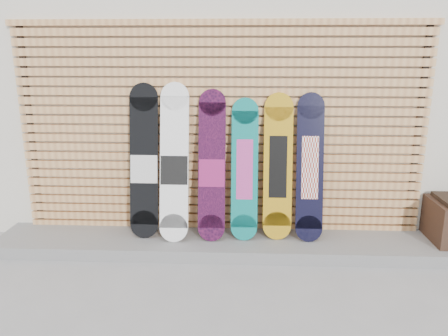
% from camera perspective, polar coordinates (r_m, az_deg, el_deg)
% --- Properties ---
extents(ground, '(80.00, 80.00, 0.00)m').
position_cam_1_polar(ground, '(4.02, 1.06, -14.63)').
color(ground, gray).
rests_on(ground, ground).
extents(building, '(12.00, 5.00, 3.60)m').
position_cam_1_polar(building, '(7.01, 6.12, 13.32)').
color(building, beige).
rests_on(building, ground).
extents(concrete_step, '(4.60, 0.70, 0.12)m').
position_cam_1_polar(concrete_step, '(4.60, -0.60, -9.77)').
color(concrete_step, slate).
rests_on(concrete_step, ground).
extents(slat_wall, '(4.26, 0.08, 2.29)m').
position_cam_1_polar(slat_wall, '(4.54, -0.44, 5.09)').
color(slat_wall, tan).
rests_on(slat_wall, ground).
extents(snowboard_0, '(0.29, 0.32, 1.57)m').
position_cam_1_polar(snowboard_0, '(4.53, -10.40, 0.72)').
color(snowboard_0, black).
rests_on(snowboard_0, concrete_step).
extents(snowboard_1, '(0.29, 0.40, 1.58)m').
position_cam_1_polar(snowboard_1, '(4.43, -6.51, 0.60)').
color(snowboard_1, white).
rests_on(snowboard_1, concrete_step).
extents(snowboard_2, '(0.27, 0.37, 1.51)m').
position_cam_1_polar(snowboard_2, '(4.41, -1.60, 0.19)').
color(snowboard_2, black).
rests_on(snowboard_2, concrete_step).
extents(snowboard_3, '(0.27, 0.33, 1.42)m').
position_cam_1_polar(snowboard_3, '(4.43, 2.71, -0.19)').
color(snowboard_3, '#0C7773').
rests_on(snowboard_3, concrete_step).
extents(snowboard_4, '(0.29, 0.30, 1.48)m').
position_cam_1_polar(snowboard_4, '(4.45, 7.06, 0.15)').
color(snowboard_4, '#BC8A14').
rests_on(snowboard_4, concrete_step).
extents(snowboard_5, '(0.27, 0.34, 1.48)m').
position_cam_1_polar(snowboard_5, '(4.47, 11.15, 0.05)').
color(snowboard_5, black).
rests_on(snowboard_5, concrete_step).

